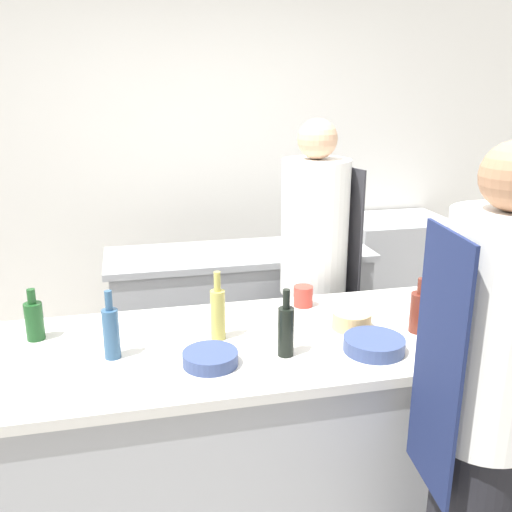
# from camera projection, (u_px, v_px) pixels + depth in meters

# --- Properties ---
(wall_back) EXTENTS (8.00, 0.06, 2.80)m
(wall_back) POSITION_uv_depth(u_px,v_px,m) (202.00, 155.00, 4.21)
(wall_back) COLOR silver
(wall_back) RESTS_ON ground_plane
(prep_counter) EXTENTS (2.43, 0.86, 0.90)m
(prep_counter) POSITION_uv_depth(u_px,v_px,m) (274.00, 430.00, 2.50)
(prep_counter) COLOR #A8AAAF
(prep_counter) RESTS_ON ground_plane
(pass_counter) EXTENTS (1.65, 0.57, 0.90)m
(pass_counter) POSITION_uv_depth(u_px,v_px,m) (240.00, 317.00, 3.70)
(pass_counter) COLOR #A8AAAF
(pass_counter) RESTS_ON ground_plane
(oven_range) EXTENTS (0.77, 0.61, 0.92)m
(oven_range) POSITION_uv_depth(u_px,v_px,m) (393.00, 276.00, 4.46)
(oven_range) COLOR #A8AAAF
(oven_range) RESTS_ON ground_plane
(chef_at_prep_near) EXTENTS (0.37, 0.35, 1.77)m
(chef_at_prep_near) POSITION_uv_depth(u_px,v_px,m) (483.00, 414.00, 1.84)
(chef_at_prep_near) COLOR black
(chef_at_prep_near) RESTS_ON ground_plane
(chef_at_stove) EXTENTS (0.41, 0.40, 1.74)m
(chef_at_stove) POSITION_uv_depth(u_px,v_px,m) (314.00, 279.00, 3.16)
(chef_at_stove) COLOR black
(chef_at_stove) RESTS_ON ground_plane
(bottle_olive_oil) EXTENTS (0.08, 0.08, 0.24)m
(bottle_olive_oil) POSITION_uv_depth(u_px,v_px,m) (420.00, 311.00, 2.40)
(bottle_olive_oil) COLOR #5B2319
(bottle_olive_oil) RESTS_ON prep_counter
(bottle_vinegar) EXTENTS (0.07, 0.07, 0.22)m
(bottle_vinegar) POSITION_uv_depth(u_px,v_px,m) (34.00, 320.00, 2.33)
(bottle_vinegar) COLOR #19471E
(bottle_vinegar) RESTS_ON prep_counter
(bottle_wine) EXTENTS (0.06, 0.06, 0.27)m
(bottle_wine) POSITION_uv_depth(u_px,v_px,m) (111.00, 332.00, 2.17)
(bottle_wine) COLOR #2D5175
(bottle_wine) RESTS_ON prep_counter
(bottle_cooking_oil) EXTENTS (0.06, 0.06, 0.27)m
(bottle_cooking_oil) POSITION_uv_depth(u_px,v_px,m) (286.00, 330.00, 2.19)
(bottle_cooking_oil) COLOR black
(bottle_cooking_oil) RESTS_ON prep_counter
(bottle_sauce) EXTENTS (0.06, 0.06, 0.29)m
(bottle_sauce) POSITION_uv_depth(u_px,v_px,m) (218.00, 313.00, 2.33)
(bottle_sauce) COLOR #B2A84C
(bottle_sauce) RESTS_ON prep_counter
(bottle_water) EXTENTS (0.07, 0.07, 0.23)m
(bottle_water) POSITION_uv_depth(u_px,v_px,m) (471.00, 295.00, 2.58)
(bottle_water) COLOR silver
(bottle_water) RESTS_ON prep_counter
(bowl_mixing_large) EXTENTS (0.21, 0.21, 0.05)m
(bowl_mixing_large) POSITION_uv_depth(u_px,v_px,m) (210.00, 358.00, 2.14)
(bowl_mixing_large) COLOR navy
(bowl_mixing_large) RESTS_ON prep_counter
(bowl_prep_small) EXTENTS (0.24, 0.24, 0.06)m
(bowl_prep_small) POSITION_uv_depth(u_px,v_px,m) (374.00, 345.00, 2.24)
(bowl_prep_small) COLOR navy
(bowl_prep_small) RESTS_ON prep_counter
(bowl_ceramic_blue) EXTENTS (0.17, 0.17, 0.07)m
(bowl_ceramic_blue) POSITION_uv_depth(u_px,v_px,m) (352.00, 320.00, 2.45)
(bowl_ceramic_blue) COLOR tan
(bowl_ceramic_blue) RESTS_ON prep_counter
(cup) EXTENTS (0.09, 0.09, 0.10)m
(cup) POSITION_uv_depth(u_px,v_px,m) (303.00, 296.00, 2.69)
(cup) COLOR #B2382D
(cup) RESTS_ON prep_counter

